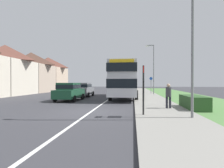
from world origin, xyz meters
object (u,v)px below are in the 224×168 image
(street_lamp_near, at_px, (190,18))
(double_decker_bus, at_px, (125,79))
(bus_stop_sign, at_px, (143,87))
(cycle_route_sign, at_px, (151,85))
(street_lamp_mid, at_px, (153,66))
(parked_car_dark_green, at_px, (69,91))
(parked_car_grey, at_px, (84,89))
(pedestrian_at_stop, at_px, (168,95))

(street_lamp_near, bearing_deg, double_decker_bus, 107.34)
(double_decker_bus, relative_size, bus_stop_sign, 4.35)
(double_decker_bus, relative_size, cycle_route_sign, 4.49)
(street_lamp_mid, bearing_deg, parked_car_dark_green, -136.36)
(parked_car_dark_green, height_order, cycle_route_sign, cycle_route_sign)
(parked_car_grey, bearing_deg, pedestrian_at_stop, -49.25)
(double_decker_bus, xyz_separation_m, pedestrian_at_stop, (3.14, -8.50, -1.17))
(parked_car_dark_green, distance_m, street_lamp_near, 12.12)
(double_decker_bus, relative_size, parked_car_grey, 2.89)
(pedestrian_at_stop, distance_m, street_lamp_near, 4.76)
(double_decker_bus, distance_m, parked_car_grey, 5.31)
(bus_stop_sign, height_order, street_lamp_mid, street_lamp_mid)
(pedestrian_at_stop, distance_m, bus_stop_sign, 3.03)
(cycle_route_sign, bearing_deg, pedestrian_at_stop, -91.58)
(bus_stop_sign, bearing_deg, street_lamp_mid, 82.00)
(cycle_route_sign, bearing_deg, street_lamp_mid, -87.98)
(double_decker_bus, height_order, street_lamp_near, street_lamp_near)
(parked_car_grey, bearing_deg, parked_car_dark_green, -90.20)
(parked_car_dark_green, height_order, street_lamp_mid, street_lamp_mid)
(bus_stop_sign, distance_m, cycle_route_sign, 17.34)
(street_lamp_mid, bearing_deg, bus_stop_sign, -98.00)
(pedestrian_at_stop, height_order, street_lamp_mid, street_lamp_mid)
(pedestrian_at_stop, distance_m, street_lamp_mid, 13.35)
(bus_stop_sign, bearing_deg, pedestrian_at_stop, 55.11)
(cycle_route_sign, bearing_deg, street_lamp_near, -89.98)
(parked_car_dark_green, xyz_separation_m, cycle_route_sign, (8.64, 10.06, 0.50))
(bus_stop_sign, distance_m, street_lamp_mid, 15.78)
(parked_car_grey, height_order, cycle_route_sign, cycle_route_sign)
(street_lamp_mid, bearing_deg, parked_car_grey, -158.17)
(double_decker_bus, relative_size, pedestrian_at_stop, 6.78)
(parked_car_dark_green, relative_size, cycle_route_sign, 1.65)
(street_lamp_near, height_order, street_lamp_mid, street_lamp_near)
(parked_car_grey, height_order, street_lamp_near, street_lamp_near)
(street_lamp_mid, bearing_deg, cycle_route_sign, 92.02)
(parked_car_dark_green, bearing_deg, double_decker_bus, 36.68)
(double_decker_bus, xyz_separation_m, street_lamp_near, (3.56, -11.39, 2.59))
(double_decker_bus, height_order, pedestrian_at_stop, double_decker_bus)
(parked_car_dark_green, height_order, street_lamp_near, street_lamp_near)
(parked_car_dark_green, distance_m, bus_stop_sign, 9.70)
(parked_car_dark_green, height_order, parked_car_grey, parked_car_dark_green)
(bus_stop_sign, relative_size, cycle_route_sign, 1.03)
(cycle_route_sign, distance_m, street_lamp_near, 17.97)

